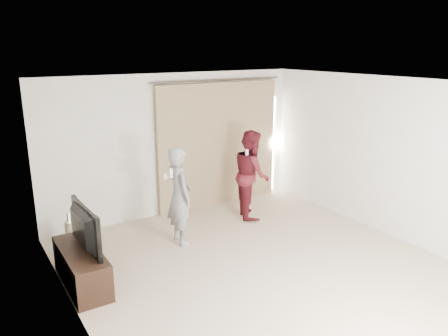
{
  "coord_description": "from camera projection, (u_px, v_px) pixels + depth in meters",
  "views": [
    {
      "loc": [
        -3.45,
        -4.38,
        3.05
      ],
      "look_at": [
        0.08,
        1.2,
        1.2
      ],
      "focal_mm": 35.0,
      "sensor_mm": 36.0,
      "label": 1
    }
  ],
  "objects": [
    {
      "name": "person_woman",
      "position": [
        251.0,
        174.0,
        7.94
      ],
      "size": [
        0.88,
        0.96,
        1.62
      ],
      "color": "#53141D",
      "rests_on": "ground"
    },
    {
      "name": "wall_left",
      "position": [
        75.0,
        221.0,
        4.52
      ],
      "size": [
        0.04,
        5.5,
        2.6
      ],
      "color": "white",
      "rests_on": "ground"
    },
    {
      "name": "person_man",
      "position": [
        179.0,
        196.0,
        6.83
      ],
      "size": [
        0.41,
        0.6,
        1.58
      ],
      "color": "gray",
      "rests_on": "ground"
    },
    {
      "name": "curtain",
      "position": [
        219.0,
        145.0,
        8.48
      ],
      "size": [
        2.8,
        0.11,
        2.46
      ],
      "color": "#907558",
      "rests_on": "ground"
    },
    {
      "name": "tv",
      "position": [
        78.0,
        229.0,
        5.58
      ],
      "size": [
        0.17,
        1.04,
        0.6
      ],
      "primitive_type": "imported",
      "rotation": [
        0.0,
        0.0,
        1.6
      ],
      "color": "black",
      "rests_on": "tv_console"
    },
    {
      "name": "ceiling",
      "position": [
        270.0,
        83.0,
        5.46
      ],
      "size": [
        5.0,
        5.5,
        0.01
      ],
      "primitive_type": "cube",
      "color": "silver",
      "rests_on": "wall_back"
    },
    {
      "name": "wall_back",
      "position": [
        175.0,
        145.0,
        8.04
      ],
      "size": [
        5.0,
        0.04,
        2.6
      ],
      "primitive_type": "cube",
      "color": "white",
      "rests_on": "ground"
    },
    {
      "name": "tv_console",
      "position": [
        82.0,
        267.0,
        5.73
      ],
      "size": [
        0.45,
        1.29,
        0.49
      ],
      "primitive_type": "cube",
      "color": "black",
      "rests_on": "ground"
    },
    {
      "name": "floor",
      "position": [
        264.0,
        270.0,
        6.16
      ],
      "size": [
        5.5,
        5.5,
        0.0
      ],
      "primitive_type": "plane",
      "color": "#C4AB93",
      "rests_on": "ground"
    },
    {
      "name": "scratching_post",
      "position": [
        72.0,
        237.0,
        6.83
      ],
      "size": [
        0.32,
        0.32,
        0.43
      ],
      "color": "#C6B688",
      "rests_on": "ground"
    }
  ]
}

